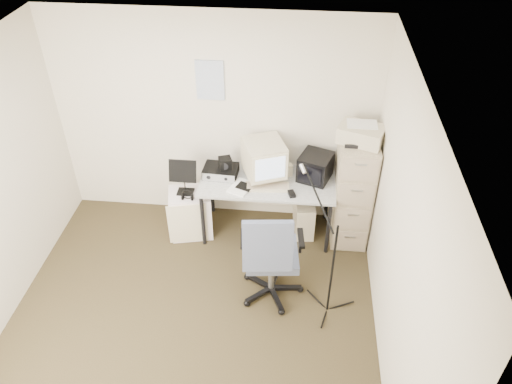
# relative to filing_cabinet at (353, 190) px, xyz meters

# --- Properties ---
(floor) EXTENTS (3.60, 3.60, 0.01)m
(floor) POSITION_rel_filing_cabinet_xyz_m (-1.58, -1.48, -0.66)
(floor) COLOR #312816
(floor) RESTS_ON ground
(ceiling) EXTENTS (3.60, 3.60, 0.01)m
(ceiling) POSITION_rel_filing_cabinet_xyz_m (-1.58, -1.48, 1.85)
(ceiling) COLOR white
(ceiling) RESTS_ON ground
(wall_back) EXTENTS (3.60, 0.02, 2.50)m
(wall_back) POSITION_rel_filing_cabinet_xyz_m (-1.58, 0.32, 0.60)
(wall_back) COLOR beige
(wall_back) RESTS_ON ground
(wall_right) EXTENTS (0.02, 3.60, 2.50)m
(wall_right) POSITION_rel_filing_cabinet_xyz_m (0.22, -1.48, 0.60)
(wall_right) COLOR beige
(wall_right) RESTS_ON ground
(wall_calendar) EXTENTS (0.30, 0.02, 0.44)m
(wall_calendar) POSITION_rel_filing_cabinet_xyz_m (-1.60, 0.31, 1.10)
(wall_calendar) COLOR white
(wall_calendar) RESTS_ON wall_back
(filing_cabinet) EXTENTS (0.40, 0.60, 1.30)m
(filing_cabinet) POSITION_rel_filing_cabinet_xyz_m (0.00, 0.00, 0.00)
(filing_cabinet) COLOR #C8B694
(filing_cabinet) RESTS_ON floor
(printer) EXTENTS (0.53, 0.44, 0.17)m
(printer) POSITION_rel_filing_cabinet_xyz_m (0.00, -0.03, 0.74)
(printer) COLOR beige
(printer) RESTS_ON filing_cabinet
(desk) EXTENTS (1.50, 0.70, 0.73)m
(desk) POSITION_rel_filing_cabinet_xyz_m (-0.95, -0.03, -0.29)
(desk) COLOR silver
(desk) RESTS_ON floor
(crt_monitor) EXTENTS (0.55, 0.56, 0.46)m
(crt_monitor) POSITION_rel_filing_cabinet_xyz_m (-1.00, 0.02, 0.31)
(crt_monitor) COLOR beige
(crt_monitor) RESTS_ON desk
(crt_tv) EXTENTS (0.42, 0.43, 0.30)m
(crt_tv) POSITION_rel_filing_cabinet_xyz_m (-0.43, 0.08, 0.23)
(crt_tv) COLOR black
(crt_tv) RESTS_ON desk
(desk_speaker) EXTENTS (0.10, 0.10, 0.14)m
(desk_speaker) POSITION_rel_filing_cabinet_xyz_m (-0.72, 0.11, 0.15)
(desk_speaker) COLOR beige
(desk_speaker) RESTS_ON desk
(keyboard) EXTENTS (0.49, 0.20, 0.03)m
(keyboard) POSITION_rel_filing_cabinet_xyz_m (-0.94, -0.16, 0.09)
(keyboard) COLOR beige
(keyboard) RESTS_ON desk
(mouse) EXTENTS (0.10, 0.13, 0.03)m
(mouse) POSITION_rel_filing_cabinet_xyz_m (-0.67, -0.26, 0.10)
(mouse) COLOR black
(mouse) RESTS_ON desk
(radio_receiver) EXTENTS (0.39, 0.29, 0.11)m
(radio_receiver) POSITION_rel_filing_cabinet_xyz_m (-1.48, 0.03, 0.13)
(radio_receiver) COLOR black
(radio_receiver) RESTS_ON desk
(radio_speaker) EXTENTS (0.17, 0.16, 0.13)m
(radio_speaker) POSITION_rel_filing_cabinet_xyz_m (-1.43, 0.02, 0.25)
(radio_speaker) COLOR black
(radio_speaker) RESTS_ON radio_receiver
(papers) EXTENTS (0.30, 0.34, 0.02)m
(papers) POSITION_rel_filing_cabinet_xyz_m (-1.23, -0.19, 0.09)
(papers) COLOR white
(papers) RESTS_ON desk
(pc_tower) EXTENTS (0.26, 0.49, 0.44)m
(pc_tower) POSITION_rel_filing_cabinet_xyz_m (-0.52, 0.04, -0.43)
(pc_tower) COLOR beige
(pc_tower) RESTS_ON floor
(office_chair) EXTENTS (0.73, 0.73, 1.14)m
(office_chair) POSITION_rel_filing_cabinet_xyz_m (-0.83, -0.99, -0.08)
(office_chair) COLOR slate
(office_chair) RESTS_ON floor
(side_cart) EXTENTS (0.54, 0.47, 0.58)m
(side_cart) POSITION_rel_filing_cabinet_xyz_m (-1.83, -0.14, -0.36)
(side_cart) COLOR white
(side_cart) RESTS_ON floor
(music_stand) EXTENTS (0.34, 0.27, 0.44)m
(music_stand) POSITION_rel_filing_cabinet_xyz_m (-1.87, -0.13, 0.15)
(music_stand) COLOR black
(music_stand) RESTS_ON side_cart
(headphones) EXTENTS (0.16, 0.16, 0.03)m
(headphones) POSITION_rel_filing_cabinet_xyz_m (-1.82, -0.26, -0.03)
(headphones) COLOR black
(headphones) RESTS_ON side_cart
(mic_stand) EXTENTS (0.03, 0.03, 1.46)m
(mic_stand) POSITION_rel_filing_cabinet_xyz_m (-0.25, -1.16, 0.08)
(mic_stand) COLOR black
(mic_stand) RESTS_ON floor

